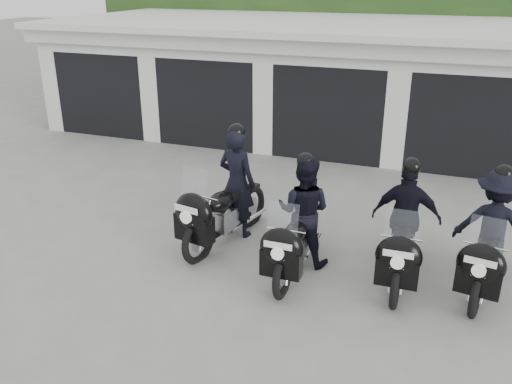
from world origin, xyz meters
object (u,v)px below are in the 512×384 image
(police_bike_a, at_px, (226,197))
(police_bike_d, at_px, (492,235))
(police_bike_b, at_px, (300,221))
(police_bike_c, at_px, (405,227))

(police_bike_a, relative_size, police_bike_d, 1.10)
(police_bike_a, bearing_deg, police_bike_d, 12.15)
(police_bike_a, distance_m, police_bike_d, 3.98)
(police_bike_b, relative_size, police_bike_c, 1.00)
(police_bike_a, bearing_deg, police_bike_b, -5.68)
(police_bike_a, height_order, police_bike_c, police_bike_a)
(police_bike_b, bearing_deg, police_bike_c, 12.40)
(police_bike_d, bearing_deg, police_bike_b, -160.68)
(police_bike_a, distance_m, police_bike_b, 1.43)
(police_bike_b, height_order, police_bike_d, police_bike_b)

